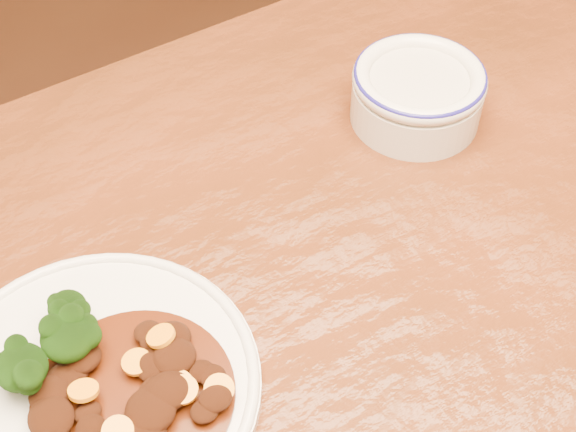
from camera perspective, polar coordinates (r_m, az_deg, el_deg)
dining_table at (r=0.76m, az=5.72°, el=-11.06°), size 1.54×0.98×0.75m
dinner_plate at (r=0.67m, az=-13.67°, el=-11.75°), size 0.27×0.27×0.02m
broccoli_florets at (r=0.66m, az=-18.18°, el=-9.52°), size 0.13×0.08×0.05m
mince_stew at (r=0.64m, az=-10.89°, el=-12.22°), size 0.16×0.16×0.03m
dip_bowl at (r=0.85m, az=9.20°, el=8.69°), size 0.14×0.14×0.06m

